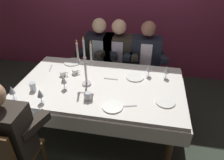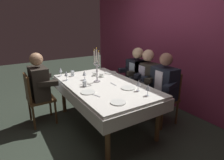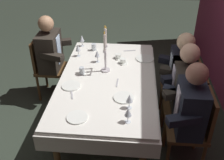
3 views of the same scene
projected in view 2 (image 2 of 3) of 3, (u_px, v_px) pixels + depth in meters
The scene contains 24 objects.
ground_plane at pixel (104, 124), 3.30m from camera, with size 12.00×12.00×0.00m, color #303A2E.
back_wall at pixel (176, 40), 3.73m from camera, with size 6.00×0.12×2.70m, color #8A3151.
dining_table at pixel (104, 91), 3.11m from camera, with size 1.94×1.14×0.74m.
candelabra at pixel (97, 68), 3.11m from camera, with size 0.19×0.11×0.58m.
dinner_plate_0 at pixel (88, 92), 2.70m from camera, with size 0.21×0.21×0.01m, color white.
dinner_plate_1 at pixel (128, 88), 2.87m from camera, with size 0.22×0.22×0.01m, color white.
dinner_plate_2 at pixel (118, 102), 2.37m from camera, with size 0.20×0.20×0.01m, color white.
dinner_plate_3 at pixel (110, 73), 3.70m from camera, with size 0.24×0.24×0.01m, color white.
wine_glass_0 at pixel (84, 73), 3.25m from camera, with size 0.07×0.07×0.16m.
wine_glass_1 at pixel (138, 83), 2.74m from camera, with size 0.07×0.07×0.16m.
wine_glass_2 at pixel (60, 70), 3.47m from camera, with size 0.07×0.07×0.16m.
wine_glass_3 at pixel (148, 88), 2.57m from camera, with size 0.07×0.07×0.16m.
wine_glass_4 at pixel (66, 74), 3.23m from camera, with size 0.07×0.07×0.16m.
water_tumbler_0 at pixel (73, 73), 3.49m from camera, with size 0.06×0.06×0.10m, color silver.
water_tumbler_1 at pixel (85, 84), 2.95m from camera, with size 0.06×0.06×0.09m, color silver.
coffee_cup_0 at pixel (102, 75), 3.44m from camera, with size 0.13×0.12×0.06m.
coffee_cup_1 at pixel (95, 74), 3.51m from camera, with size 0.13×0.12×0.06m.
fork_0 at pixel (113, 84), 3.05m from camera, with size 0.17×0.02×0.01m, color #B7B7BC.
fork_1 at pixel (96, 95), 2.60m from camera, with size 0.17×0.02×0.01m, color #B7B7BC.
fork_2 at pixel (96, 72), 3.78m from camera, with size 0.17×0.02×0.01m, color #B7B7BC.
seated_diner_0 at pixel (39, 83), 3.14m from camera, with size 0.63×0.48×1.24m.
seated_diner_1 at pixel (137, 73), 3.70m from camera, with size 0.63×0.48×1.24m.
seated_diner_2 at pixel (147, 77), 3.47m from camera, with size 0.63×0.48×1.24m.
seated_diner_3 at pixel (164, 83), 3.13m from camera, with size 0.63×0.48×1.24m.
Camera 2 is at (2.53, -1.44, 1.74)m, focal length 30.14 mm.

